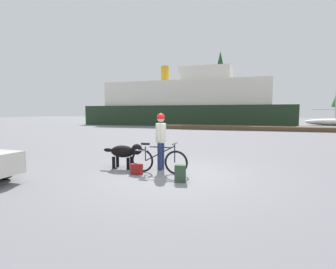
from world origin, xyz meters
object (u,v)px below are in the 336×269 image
(dog, at_px, (125,152))
(sailboat_moored, at_px, (335,122))
(bicycle, at_px, (158,160))
(backpack, at_px, (180,173))
(ferry_boat, at_px, (188,104))
(handbag_pannier, at_px, (137,169))
(person_cyclist, at_px, (161,136))

(dog, height_order, sailboat_moored, sailboat_moored)
(bicycle, bearing_deg, backpack, -39.08)
(dog, height_order, backpack, dog)
(backpack, distance_m, ferry_boat, 30.12)
(handbag_pannier, xyz_separation_m, ferry_boat, (-5.65, 28.78, 2.69))
(bicycle, relative_size, person_cyclist, 1.00)
(person_cyclist, bearing_deg, sailboat_moored, 68.30)
(bicycle, distance_m, ferry_boat, 29.25)
(handbag_pannier, bearing_deg, bicycle, 28.68)
(backpack, bearing_deg, person_cyclist, 128.37)
(dog, xyz_separation_m, backpack, (2.09, -1.00, -0.31))
(handbag_pannier, bearing_deg, sailboat_moored, 68.13)
(bicycle, height_order, handbag_pannier, bicycle)
(bicycle, distance_m, sailboat_moored, 35.02)
(handbag_pannier, bearing_deg, dog, 138.36)
(dog, bearing_deg, handbag_pannier, -41.64)
(person_cyclist, relative_size, ferry_boat, 0.06)
(backpack, relative_size, handbag_pannier, 1.36)
(person_cyclist, xyz_separation_m, backpack, (0.96, -1.21, -0.83))
(backpack, xyz_separation_m, sailboat_moored, (11.83, 33.34, 0.28))
(bicycle, height_order, backpack, bicycle)
(handbag_pannier, height_order, ferry_boat, ferry_boat)
(person_cyclist, distance_m, sailboat_moored, 34.58)
(sailboat_moored, bearing_deg, backpack, -109.53)
(handbag_pannier, xyz_separation_m, sailboat_moored, (13.23, 32.95, 0.35))
(dog, bearing_deg, backpack, -25.56)
(person_cyclist, bearing_deg, handbag_pannier, -118.21)
(ferry_boat, bearing_deg, bicycle, -77.71)
(dog, relative_size, sailboat_moored, 0.16)
(person_cyclist, relative_size, handbag_pannier, 5.41)
(person_cyclist, relative_size, backpack, 3.97)
(dog, relative_size, handbag_pannier, 4.17)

